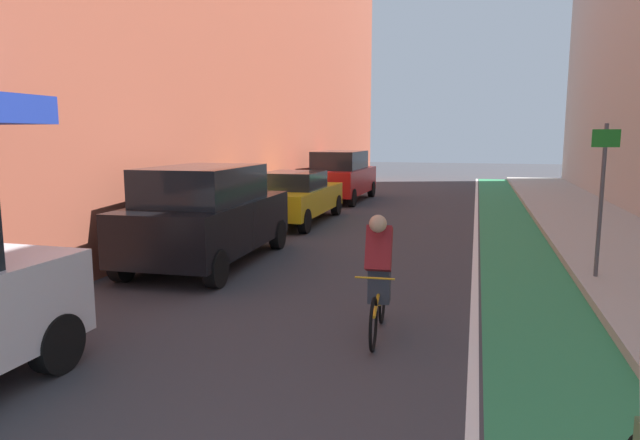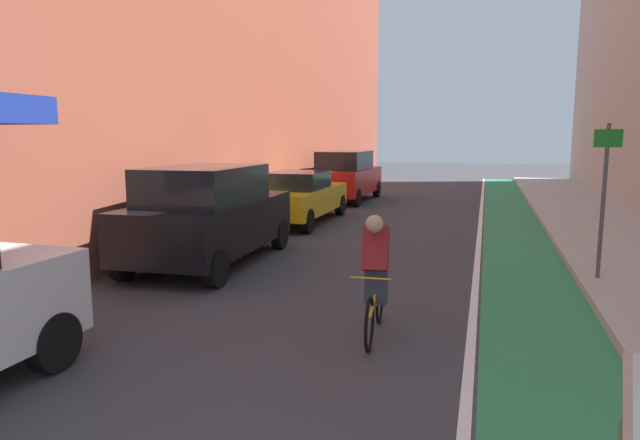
# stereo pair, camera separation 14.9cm
# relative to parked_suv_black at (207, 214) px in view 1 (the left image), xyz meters

# --- Properties ---
(ground_plane) EXTENTS (81.58, 81.58, 0.00)m
(ground_plane) POSITION_rel_parked_suv_black_xyz_m (2.93, 4.46, -1.02)
(ground_plane) COLOR #38383D
(bike_lane_paint) EXTENTS (1.60, 37.08, 0.00)m
(bike_lane_paint) POSITION_rel_parked_suv_black_xyz_m (6.12, 6.46, -1.02)
(bike_lane_paint) COLOR #2D8451
(bike_lane_paint) RESTS_ON ground
(lane_divider_stripe) EXTENTS (0.12, 37.08, 0.00)m
(lane_divider_stripe) POSITION_rel_parked_suv_black_xyz_m (5.22, 6.46, -1.02)
(lane_divider_stripe) COLOR white
(lane_divider_stripe) RESTS_ON ground
(sidewalk_right) EXTENTS (3.04, 37.08, 0.14)m
(sidewalk_right) POSITION_rel_parked_suv_black_xyz_m (8.44, 6.46, -0.95)
(sidewalk_right) COLOR #A8A59E
(sidewalk_right) RESTS_ON ground
(parked_suv_black) EXTENTS (2.16, 4.61, 1.98)m
(parked_suv_black) POSITION_rel_parked_suv_black_xyz_m (0.00, 0.00, 0.00)
(parked_suv_black) COLOR black
(parked_suv_black) RESTS_ON ground
(parked_sedan_yellow_cab) EXTENTS (1.86, 4.71, 1.53)m
(parked_sedan_yellow_cab) POSITION_rel_parked_suv_black_xyz_m (-0.00, 5.68, -0.23)
(parked_sedan_yellow_cab) COLOR yellow
(parked_sedan_yellow_cab) RESTS_ON ground
(parked_suv_red) EXTENTS (2.03, 4.66, 1.98)m
(parked_suv_red) POSITION_rel_parked_suv_black_xyz_m (-0.00, 11.50, -0.00)
(parked_suv_red) COLOR red
(parked_suv_red) RESTS_ON ground
(cyclist_mid) EXTENTS (0.48, 1.71, 1.61)m
(cyclist_mid) POSITION_rel_parked_suv_black_xyz_m (4.01, -3.16, -0.21)
(cyclist_mid) COLOR black
(cyclist_mid) RESTS_ON ground
(street_sign_post) EXTENTS (0.44, 0.07, 2.64)m
(street_sign_post) POSITION_rel_parked_suv_black_xyz_m (7.24, 0.40, 0.69)
(street_sign_post) COLOR #4C4C51
(street_sign_post) RESTS_ON sidewalk_right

